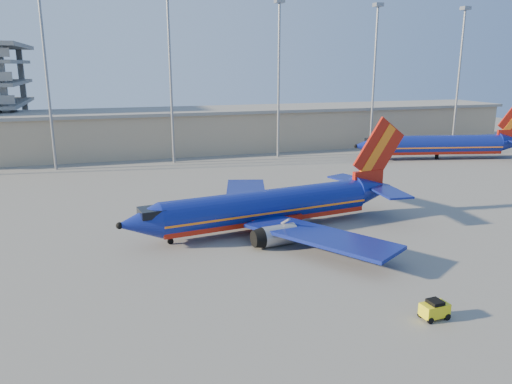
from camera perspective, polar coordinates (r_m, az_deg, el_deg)
ground at (r=49.75m, az=4.20°, el=-6.03°), size 220.00×220.00×0.00m
terminal_building at (r=105.72m, az=-2.26°, el=7.32°), size 122.00×16.00×8.50m
light_mast_row at (r=92.04m, az=-3.43°, el=14.52°), size 101.60×1.60×28.65m
aircraft_main at (r=53.73m, az=1.94°, el=-1.69°), size 33.78×32.29×11.47m
aircraft_second at (r=100.13m, az=20.53°, el=5.07°), size 33.97×14.98×11.65m
baggage_tug at (r=37.92m, az=19.73°, el=-12.49°), size 2.02×1.31×1.40m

